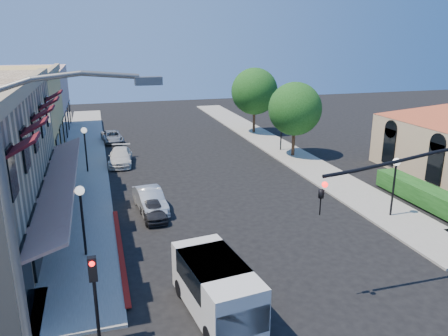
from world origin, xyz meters
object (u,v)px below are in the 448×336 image
object	(u,v)px
parked_car_d	(112,137)
parked_car_a	(153,210)
lamppost_right_near	(395,172)
cobra_streetlight	(32,256)
parked_car_b	(150,200)
signal_mast_arm	(447,192)
parked_car_c	(120,157)
white_van	(217,285)
street_tree_a	(295,109)
street_tree_b	(254,91)
lamppost_left_near	(81,203)
lamppost_right_far	(282,122)
secondary_signal	(94,284)
lamppost_left_far	(85,138)

from	to	relation	value
parked_car_d	parked_car_a	bearing A→B (deg)	-91.69
lamppost_right_near	cobra_streetlight	bearing A→B (deg)	-150.46
parked_car_a	parked_car_b	world-z (taller)	parked_car_b
signal_mast_arm	lamppost_right_near	bearing A→B (deg)	67.88
parked_car_c	white_van	bearing A→B (deg)	-78.31
lamppost_right_near	parked_car_a	bearing A→B (deg)	164.52
parked_car_b	signal_mast_arm	bearing A→B (deg)	-52.97
street_tree_a	parked_car_c	xyz separation A→B (m)	(-14.69, 1.70, -3.55)
street_tree_b	lamppost_left_near	xyz separation A→B (m)	(-17.30, -24.00, -1.81)
lamppost_left_near	parked_car_b	distance (m)	6.55
signal_mast_arm	lamppost_right_far	world-z (taller)	signal_mast_arm
white_van	street_tree_b	bearing A→B (deg)	67.45
cobra_streetlight	lamppost_left_near	world-z (taller)	cobra_streetlight
cobra_streetlight	parked_car_b	size ratio (longest dim) A/B	2.28
secondary_signal	parked_car_d	distance (m)	30.70
white_van	parked_car_b	world-z (taller)	white_van
lamppost_left_near	parked_car_a	world-z (taller)	lamppost_left_near
parked_car_a	street_tree_a	bearing A→B (deg)	34.30
cobra_streetlight	white_van	xyz separation A→B (m)	(5.47, 3.95, -4.07)
lamppost_right_near	parked_car_d	size ratio (longest dim) A/B	0.89
lamppost_right_near	parked_car_b	distance (m)	14.36
street_tree_a	parked_car_c	bearing A→B (deg)	173.40
street_tree_b	lamppost_right_near	xyz separation A→B (m)	(-0.30, -24.00, -1.81)
street_tree_b	lamppost_left_far	xyz separation A→B (m)	(-17.30, -10.00, -1.81)
street_tree_a	white_van	bearing A→B (deg)	-121.89
signal_mast_arm	parked_car_d	size ratio (longest dim) A/B	1.99
lamppost_right_far	parked_car_d	bearing A→B (deg)	151.44
lamppost_right_near	parked_car_b	bearing A→B (deg)	159.40
secondary_signal	lamppost_left_near	world-z (taller)	lamppost_left_near
street_tree_b	parked_car_d	xyz separation A→B (m)	(-15.00, 0.00, -3.99)
cobra_streetlight	parked_car_d	xyz separation A→B (m)	(2.95, 34.00, -4.71)
signal_mast_arm	cobra_streetlight	world-z (taller)	cobra_streetlight
lamppost_left_far	parked_car_a	world-z (taller)	lamppost_left_far
lamppost_left_far	white_van	xyz separation A→B (m)	(4.82, -20.05, -1.54)
white_van	parked_car_b	distance (m)	11.12
lamppost_left_near	cobra_streetlight	bearing A→B (deg)	-93.71
signal_mast_arm	lamppost_right_near	distance (m)	7.15
street_tree_b	parked_car_c	xyz separation A→B (m)	(-14.69, -8.30, -3.90)
signal_mast_arm	lamppost_right_near	size ratio (longest dim) A/B	2.24
street_tree_b	lamppost_right_far	distance (m)	8.21
signal_mast_arm	white_van	xyz separation A→B (m)	(-9.53, 0.45, -2.89)
lamppost_right_far	white_van	distance (m)	25.23
parked_car_d	cobra_streetlight	bearing A→B (deg)	-100.57
signal_mast_arm	secondary_signal	size ratio (longest dim) A/B	2.41
street_tree_b	parked_car_a	distance (m)	24.78
secondary_signal	parked_car_a	xyz separation A→B (m)	(3.19, 10.28, -1.78)
street_tree_a	parked_car_b	distance (m)	16.68
lamppost_left_far	parked_car_c	bearing A→B (deg)	33.12
cobra_streetlight	parked_car_c	distance (m)	26.32
cobra_streetlight	parked_car_c	bearing A→B (deg)	82.78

